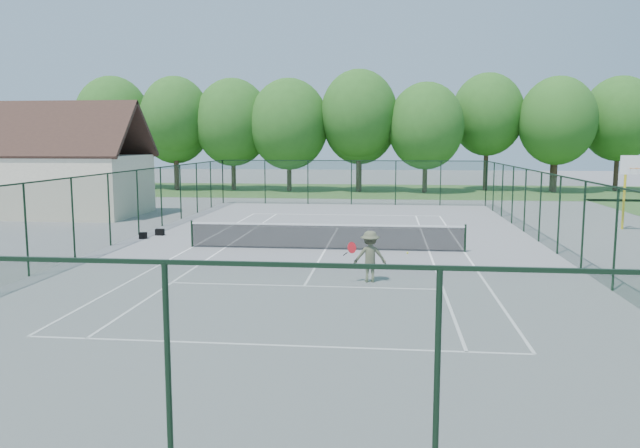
{
  "coord_description": "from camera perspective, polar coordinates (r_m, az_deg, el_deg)",
  "views": [
    {
      "loc": [
        2.44,
        -24.53,
        4.33
      ],
      "look_at": [
        0.0,
        -2.0,
        1.3
      ],
      "focal_mm": 35.0,
      "sensor_mm": 36.0,
      "label": 1
    }
  ],
  "objects": [
    {
      "name": "utility_building",
      "position": [
        39.17,
        -22.01,
        5.29
      ],
      "size": [
        8.6,
        6.27,
        6.63
      ],
      "color": "#F0E2C1",
      "rests_on": "ground"
    },
    {
      "name": "fence_enclosure",
      "position": [
        24.81,
        0.5,
        1.2
      ],
      "size": [
        18.05,
        36.05,
        3.02
      ],
      "color": "#1B3E25",
      "rests_on": "ground"
    },
    {
      "name": "basketball_goal",
      "position": [
        33.53,
        26.43,
        3.81
      ],
      "size": [
        1.2,
        1.43,
        3.65
      ],
      "color": "yellow",
      "rests_on": "ground"
    },
    {
      "name": "sports_bag_b",
      "position": [
        29.7,
        -14.44,
        -0.72
      ],
      "size": [
        0.39,
        0.24,
        0.3
      ],
      "primitive_type": "cube",
      "rotation": [
        0.0,
        0.0,
        0.02
      ],
      "color": "black",
      "rests_on": "ground"
    },
    {
      "name": "ground",
      "position": [
        25.03,
        0.49,
        -2.35
      ],
      "size": [
        140.0,
        140.0,
        0.0
      ],
      "primitive_type": "plane",
      "color": "gray",
      "rests_on": "ground"
    },
    {
      "name": "tennis_player",
      "position": [
        19.29,
        4.58,
        -2.97
      ],
      "size": [
        2.07,
        0.9,
        1.59
      ],
      "color": "#51553D",
      "rests_on": "ground"
    },
    {
      "name": "grass_far",
      "position": [
        54.76,
        3.61,
        3.06
      ],
      "size": [
        80.0,
        16.0,
        0.01
      ],
      "primitive_type": "cube",
      "color": "#457230",
      "rests_on": "ground"
    },
    {
      "name": "sports_bag_a",
      "position": [
        28.85,
        -15.88,
        -1.02
      ],
      "size": [
        0.41,
        0.32,
        0.29
      ],
      "primitive_type": "cube",
      "rotation": [
        0.0,
        0.0,
        0.32
      ],
      "color": "black",
      "rests_on": "ground"
    },
    {
      "name": "tree_line_far",
      "position": [
        54.61,
        3.66,
        9.34
      ],
      "size": [
        39.4,
        6.4,
        9.7
      ],
      "color": "#462F24",
      "rests_on": "ground"
    },
    {
      "name": "court_lines",
      "position": [
        25.03,
        0.49,
        -2.34
      ],
      "size": [
        11.05,
        23.85,
        0.01
      ],
      "color": "white",
      "rests_on": "ground"
    },
    {
      "name": "tennis_net",
      "position": [
        24.94,
        0.49,
        -1.05
      ],
      "size": [
        11.08,
        0.08,
        1.1
      ],
      "color": "black",
      "rests_on": "ground"
    }
  ]
}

